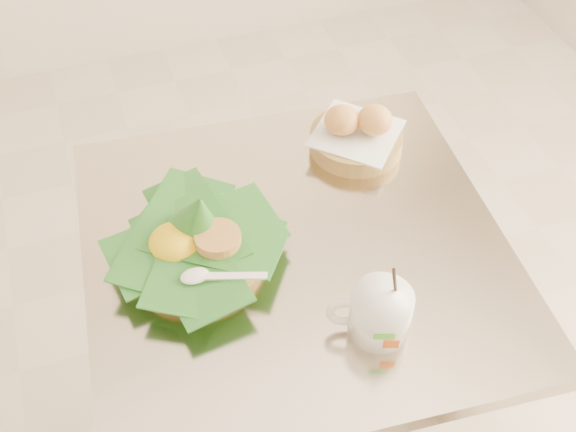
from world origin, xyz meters
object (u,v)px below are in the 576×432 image
object	(u,v)px
cafe_table	(295,321)
rice_basket	(195,239)
coffee_mug	(379,312)
bread_basket	(357,134)

from	to	relation	value
cafe_table	rice_basket	xyz separation A→B (m)	(-0.16, 0.03, 0.26)
rice_basket	coffee_mug	xyz separation A→B (m)	(0.22, -0.23, 0.00)
rice_basket	bread_basket	bearing A→B (deg)	24.87
bread_basket	coffee_mug	world-z (taller)	coffee_mug
cafe_table	rice_basket	size ratio (longest dim) A/B	2.67
rice_basket	coffee_mug	bearing A→B (deg)	-46.27
rice_basket	bread_basket	xyz separation A→B (m)	(0.35, 0.16, -0.01)
cafe_table	bread_basket	size ratio (longest dim) A/B	3.58
coffee_mug	bread_basket	bearing A→B (deg)	71.72
coffee_mug	rice_basket	bearing A→B (deg)	133.73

